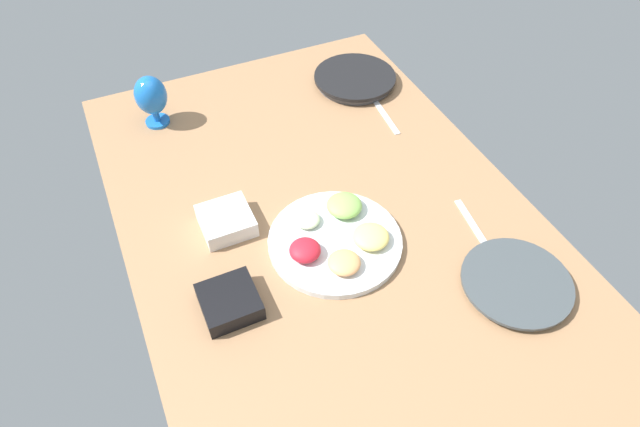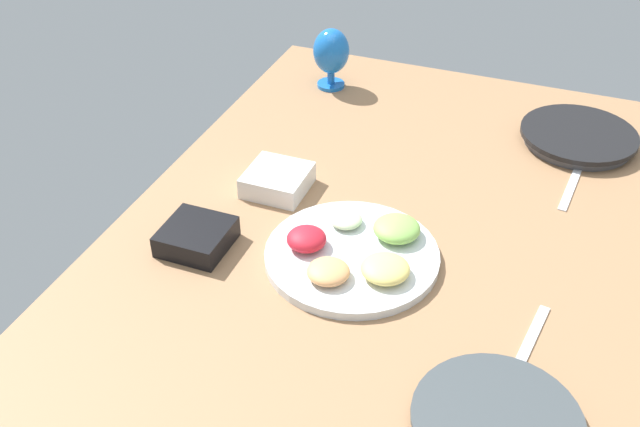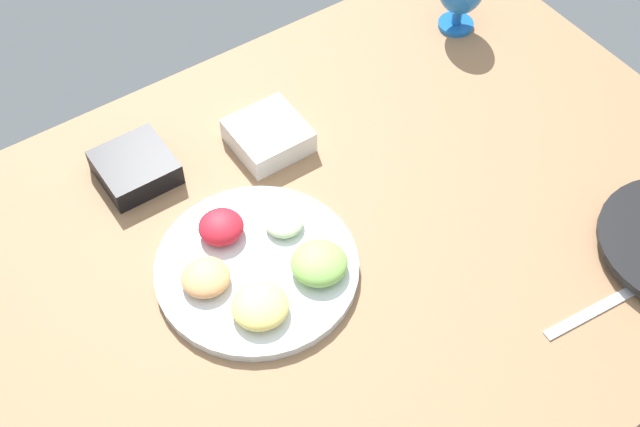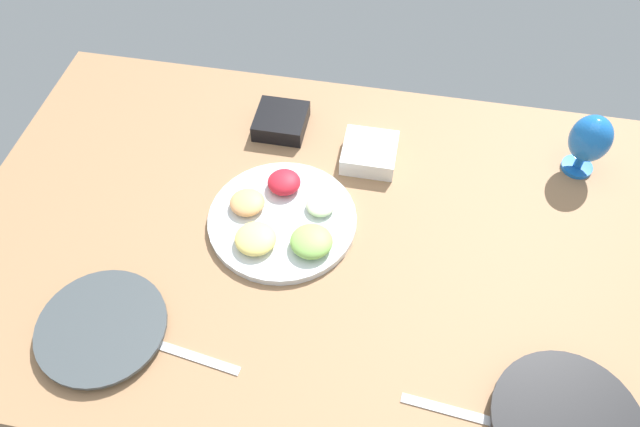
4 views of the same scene
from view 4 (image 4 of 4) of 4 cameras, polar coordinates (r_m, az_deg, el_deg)
The scene contains 9 objects.
ground_plane at distance 139.29cm, azimuth -0.45°, elevation -2.56°, with size 160.00×104.00×4.00cm, color #99704C.
dinner_plate_left at distance 124.54cm, azimuth 21.92°, elevation -17.75°, with size 27.41×27.41×3.18cm.
dinner_plate_right at distance 131.77cm, azimuth -19.60°, elevation -10.00°, with size 26.02×26.02×2.30cm.
fruit_platter at distance 138.46cm, azimuth -3.53°, elevation -0.53°, with size 33.75×33.75×5.49cm.
hurricane_glass_blue at distance 156.44cm, azimuth 23.80°, elevation 6.26°, with size 9.62×9.62×16.33cm.
square_bowl_white at distance 151.00cm, azimuth 4.63°, elevation 5.72°, with size 12.98×12.98×4.66cm.
square_bowl_black at distance 158.74cm, azimuth -3.64°, elevation 8.62°, with size 12.78×12.78×4.51cm.
fork_by_left_plate at distance 121.09cm, azimuth 11.94°, elevation -17.44°, with size 18.00×1.80×0.60cm, color silver.
fork_by_right_plate at distance 124.97cm, azimuth -11.37°, elevation -12.97°, with size 18.00×1.80×0.60cm, color silver.
Camera 4 is at (-15.82, 78.53, 111.95)cm, focal length 34.42 mm.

